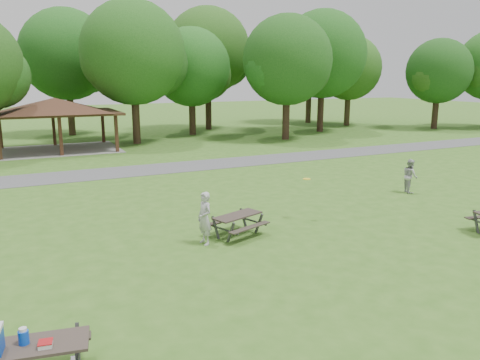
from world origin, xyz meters
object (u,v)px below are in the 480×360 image
object	(u,v)px
picnic_table_near	(15,350)
frisbee_thrower	(205,218)
frisbee_catcher	(410,176)
picnic_table_middle	(237,220)

from	to	relation	value
picnic_table_near	frisbee_thrower	world-z (taller)	frisbee_thrower
frisbee_catcher	picnic_table_middle	bearing A→B (deg)	123.68
picnic_table_near	frisbee_catcher	bearing A→B (deg)	24.63
frisbee_thrower	frisbee_catcher	distance (m)	11.21
frisbee_thrower	frisbee_catcher	bearing A→B (deg)	91.80
frisbee_thrower	picnic_table_middle	bearing A→B (deg)	92.14
picnic_table_near	frisbee_thrower	bearing A→B (deg)	44.10
frisbee_catcher	frisbee_thrower	bearing A→B (deg)	123.73
picnic_table_near	frisbee_thrower	size ratio (longest dim) A/B	1.30
picnic_table_middle	picnic_table_near	bearing A→B (deg)	-140.45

